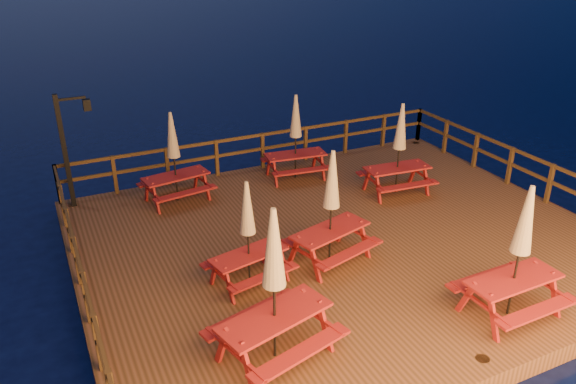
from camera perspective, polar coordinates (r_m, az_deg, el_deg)
name	(u,v)px	position (r m, az deg, el deg)	size (l,w,h in m)	color
ground	(343,252)	(13.57, 5.60, -6.08)	(500.00, 500.00, 0.00)	black
deck	(343,245)	(13.47, 5.63, -5.35)	(12.00, 10.00, 0.40)	#492E17
deck_piles	(342,263)	(13.73, 5.54, -7.16)	(11.44, 9.44, 1.40)	#3B2812
railing	(309,181)	(14.41, 2.19, 1.16)	(11.80, 9.75, 1.10)	#3B2812
lamp_post	(70,140)	(15.22, -21.31, 4.91)	(0.85, 0.18, 3.00)	black
picnic_table_0	(399,148)	(15.35, 11.23, 4.44)	(1.90, 1.61, 2.53)	maroon
picnic_table_1	(331,206)	(11.82, 4.41, -1.40)	(2.13, 1.91, 2.57)	maroon
picnic_table_2	(248,232)	(11.14, -4.09, -4.07)	(1.82, 1.60, 2.27)	maroon
picnic_table_3	(174,156)	(14.89, -11.52, 3.60)	(1.90, 1.65, 2.46)	maroon
picnic_table_4	(520,251)	(10.92, 22.48, -5.53)	(1.88, 1.56, 2.65)	maroon
picnic_table_5	(274,284)	(9.08, -1.42, -9.32)	(2.31, 2.06, 2.81)	maroon
picnic_table_6	(296,136)	(16.05, 0.78, 5.74)	(1.90, 1.63, 2.49)	maroon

